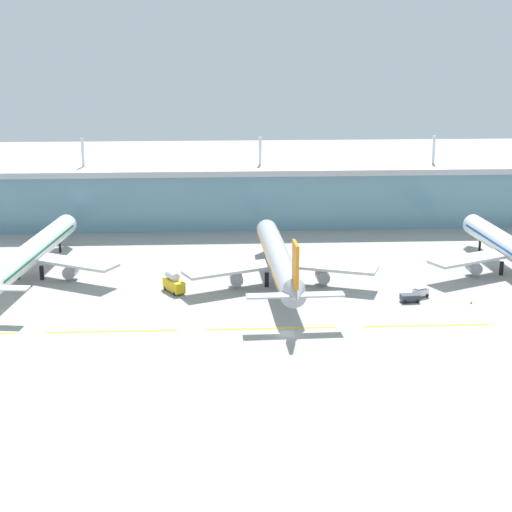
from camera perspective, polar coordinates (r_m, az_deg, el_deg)
name	(u,v)px	position (r m, az deg, el deg)	size (l,w,h in m)	color
ground_plane	(286,334)	(174.60, 2.11, -5.43)	(600.00, 600.00, 0.00)	#9E9E99
terminal_building	(259,191)	(271.78, 0.21, 4.51)	(288.00, 34.00, 28.65)	#6693A8
airliner_near	(30,253)	(218.54, -15.37, 0.17)	(48.42, 71.34, 18.90)	silver
airliner_middle	(279,260)	(205.16, 1.60, -0.27)	(48.77, 70.40, 18.90)	#ADB2BC
airliner_far	(512,249)	(224.80, 17.33, 0.44)	(48.69, 64.04, 18.90)	white
taxiway_stripe_mid_west	(112,331)	(178.57, -9.95, -5.17)	(28.00, 0.70, 0.04)	yellow
taxiway_stripe_centre	(271,329)	(177.58, 1.04, -5.04)	(28.00, 0.70, 0.04)	yellow
taxiway_stripe_mid_east	(427,326)	(183.01, 11.76, -4.74)	(28.00, 0.70, 0.04)	yellow
baggage_cart	(421,292)	(201.02, 11.34, -2.47)	(4.02, 3.15, 2.48)	silver
pushback_tug	(410,297)	(197.21, 10.61, -2.84)	(4.59, 2.85, 1.85)	#333842
fuel_truck	(174,283)	(201.70, -5.73, -1.87)	(5.85, 7.54, 4.95)	gold
safety_cone_nose_front	(471,302)	(199.30, 14.69, -3.12)	(0.56, 0.56, 0.70)	orange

